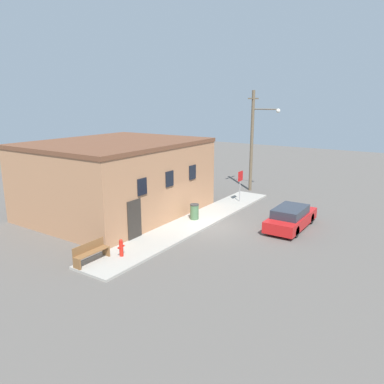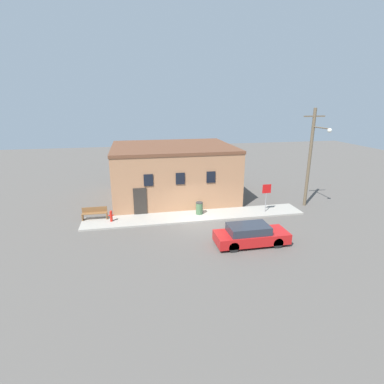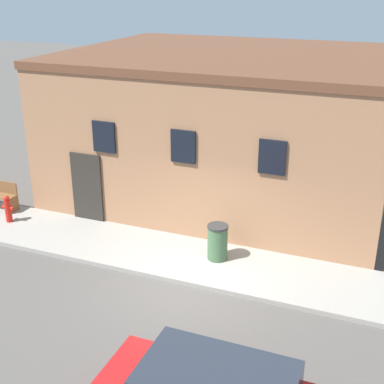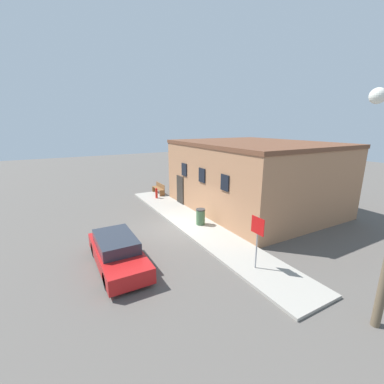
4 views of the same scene
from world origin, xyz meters
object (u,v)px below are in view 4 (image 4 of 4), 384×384
at_px(parked_car, 117,252).
at_px(fire_hydrant, 156,193).
at_px(stop_sign, 257,233).
at_px(trash_bin, 201,217).
at_px(bench, 159,188).

bearing_deg(parked_car, fire_hydrant, 148.99).
bearing_deg(parked_car, stop_sign, 56.70).
bearing_deg(trash_bin, parked_car, -69.35).
distance_m(bench, trash_bin, 7.80).
bearing_deg(fire_hydrant, parked_car, -31.01).
distance_m(fire_hydrant, bench, 1.40).
bearing_deg(bench, parked_car, -30.89).
bearing_deg(stop_sign, parked_car, -123.30).
height_order(bench, trash_bin, trash_bin).
bearing_deg(trash_bin, bench, 176.28).
relative_size(bench, trash_bin, 1.88).
bearing_deg(bench, fire_hydrant, -30.08).
distance_m(stop_sign, bench, 13.08).
height_order(fire_hydrant, trash_bin, trash_bin).
xyz_separation_m(trash_bin, parked_car, (2.02, -5.36, 0.02)).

